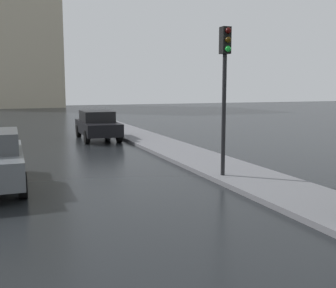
# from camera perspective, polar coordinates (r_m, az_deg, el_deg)

# --- Properties ---
(car_black_mid_road) EXTENTS (1.86, 4.31, 1.48)m
(car_black_mid_road) POSITION_cam_1_polar(r_m,az_deg,el_deg) (21.68, -9.70, 2.65)
(car_black_mid_road) COLOR black
(car_black_mid_road) RESTS_ON ground
(traffic_light) EXTENTS (0.26, 0.39, 4.27)m
(traffic_light) POSITION_cam_1_polar(r_m,az_deg,el_deg) (12.07, 7.85, 9.58)
(traffic_light) COLOR black
(traffic_light) RESTS_ON sidewalk_strip
(distant_tower) EXTENTS (12.55, 12.37, 25.93)m
(distant_tower) POSITION_cam_1_polar(r_m,az_deg,el_deg) (60.81, -21.21, 17.14)
(distant_tower) COLOR #B2A88E
(distant_tower) RESTS_ON ground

